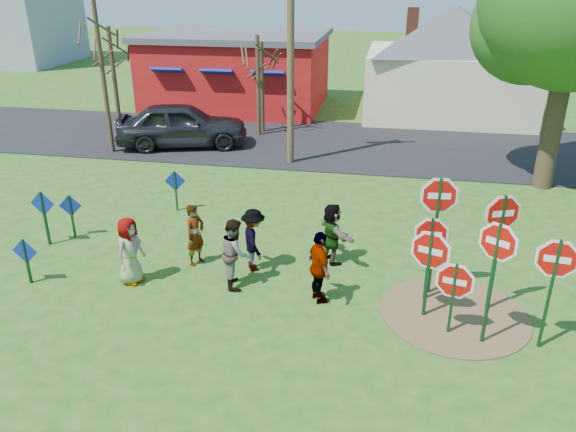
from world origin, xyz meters
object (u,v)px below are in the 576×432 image
at_px(stop_sign_a, 430,257).
at_px(stop_sign_c, 496,256).
at_px(stop_sign_b, 438,207).
at_px(person_a, 130,251).
at_px(person_b, 195,235).
at_px(utility_pole, 291,43).
at_px(stop_sign_d, 501,224).
at_px(suv, 182,125).

relative_size(stop_sign_a, stop_sign_c, 0.78).
xyz_separation_m(stop_sign_b, person_a, (-7.02, -0.76, -1.35)).
xyz_separation_m(person_a, person_b, (1.22, 1.18, -0.03)).
height_order(stop_sign_b, utility_pole, utility_pole).
height_order(stop_sign_a, person_b, stop_sign_a).
bearing_deg(stop_sign_d, stop_sign_b, 139.12).
xyz_separation_m(stop_sign_a, utility_pole, (-4.74, 9.85, 3.06)).
bearing_deg(person_b, stop_sign_d, -72.92).
height_order(stop_sign_c, person_a, stop_sign_c).
bearing_deg(stop_sign_a, person_b, -174.15).
xyz_separation_m(stop_sign_c, utility_pole, (-5.88, 10.62, 2.55)).
height_order(person_a, person_b, person_a).
xyz_separation_m(stop_sign_a, stop_sign_b, (0.14, 0.98, 0.73)).
distance_m(stop_sign_c, stop_sign_d, 1.32).
bearing_deg(suv, stop_sign_a, -155.32).
distance_m(stop_sign_b, stop_sign_d, 1.34).
bearing_deg(person_b, stop_sign_a, -79.73).
bearing_deg(stop_sign_d, person_b, 151.85).
height_order(person_a, utility_pole, utility_pole).
bearing_deg(stop_sign_d, stop_sign_c, -123.07).
distance_m(suv, utility_pole, 6.16).
xyz_separation_m(stop_sign_c, suv, (-10.74, 11.92, -1.01)).
distance_m(stop_sign_d, utility_pole, 11.43).
bearing_deg(stop_sign_b, suv, 128.12).
distance_m(stop_sign_a, stop_sign_c, 1.46).
relative_size(stop_sign_d, person_a, 1.72).
bearing_deg(person_a, stop_sign_d, -74.65).
xyz_separation_m(stop_sign_c, stop_sign_d, (0.27, 1.29, 0.11)).
relative_size(stop_sign_d, utility_pole, 0.33).
bearing_deg(person_b, stop_sign_b, -70.00).
bearing_deg(utility_pole, person_b, -96.13).
height_order(stop_sign_c, person_b, stop_sign_c).
bearing_deg(stop_sign_a, utility_pole, 135.35).
bearing_deg(person_b, person_a, 158.01).
xyz_separation_m(stop_sign_d, person_a, (-8.28, -0.31, -1.24)).
distance_m(stop_sign_b, stop_sign_c, 2.01).
distance_m(stop_sign_c, person_b, 7.21).
bearing_deg(stop_sign_d, person_a, 160.99).
xyz_separation_m(stop_sign_c, person_a, (-8.01, 0.98, -1.13)).
distance_m(stop_sign_b, utility_pole, 10.40).
distance_m(stop_sign_b, person_a, 7.19).
distance_m(stop_sign_a, person_b, 5.86).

